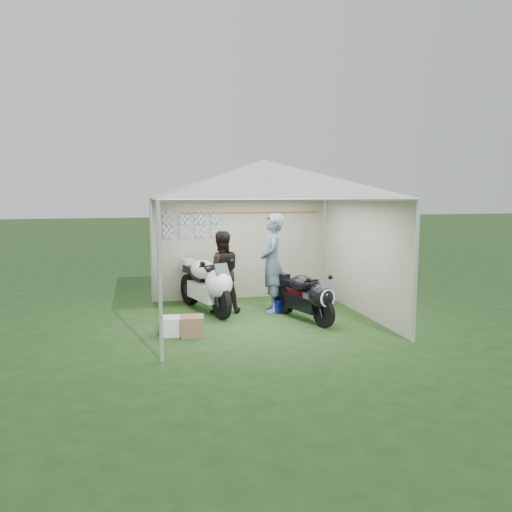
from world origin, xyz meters
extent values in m
plane|color=#1E3C17|center=(0.00, 0.00, 0.00)|extent=(80.00, 80.00, 0.00)
cylinder|color=silver|center=(-2.00, -2.00, 1.15)|extent=(0.06, 0.06, 2.30)
cylinder|color=silver|center=(2.00, -2.00, 1.15)|extent=(0.06, 0.06, 2.30)
cylinder|color=silver|center=(-2.00, 2.00, 1.15)|extent=(0.06, 0.06, 2.30)
cylinder|color=silver|center=(2.00, 2.00, 1.15)|extent=(0.06, 0.06, 2.30)
cube|color=beige|center=(0.00, 2.00, 1.15)|extent=(4.00, 0.02, 2.30)
cube|color=beige|center=(-2.00, 0.00, 1.15)|extent=(0.02, 4.00, 2.30)
cube|color=beige|center=(2.00, 0.00, 1.15)|extent=(0.02, 4.00, 2.30)
pyramid|color=white|center=(0.00, 0.00, 2.65)|extent=(5.66, 5.66, 0.70)
cube|color=#99A5B7|center=(-1.65, 1.98, 1.85)|extent=(0.22, 0.02, 0.28)
cube|color=#99A5B7|center=(-1.30, 1.98, 1.85)|extent=(0.22, 0.02, 0.28)
cube|color=#99A5B7|center=(-0.95, 1.98, 1.85)|extent=(0.22, 0.01, 0.28)
cube|color=#99A5B7|center=(-0.60, 1.98, 1.85)|extent=(0.22, 0.01, 0.28)
cube|color=#99A5B7|center=(-1.65, 1.98, 1.55)|extent=(0.22, 0.02, 0.28)
cube|color=#99A5B7|center=(-1.30, 1.98, 1.55)|extent=(0.22, 0.01, 0.28)
cube|color=#99A5B7|center=(-0.95, 1.98, 1.55)|extent=(0.22, 0.02, 0.28)
cube|color=#99A5B7|center=(-0.60, 1.98, 1.55)|extent=(0.22, 0.01, 0.28)
cylinder|color=#D8590C|center=(0.20, 1.97, 1.95)|extent=(3.20, 0.02, 0.02)
cylinder|color=black|center=(-0.77, 0.16, 0.33)|extent=(0.30, 0.66, 0.65)
cylinder|color=black|center=(-1.23, 1.62, 0.33)|extent=(0.35, 0.67, 0.65)
cube|color=silver|center=(-0.98, 0.84, 0.41)|extent=(0.66, 1.10, 0.33)
ellipsoid|color=silver|center=(-0.81, 0.26, 0.68)|extent=(0.66, 0.77, 0.55)
ellipsoid|color=silver|center=(-1.02, 0.94, 0.85)|extent=(0.66, 0.78, 0.38)
cube|color=black|center=(-1.14, 1.36, 0.79)|extent=(0.46, 0.71, 0.15)
cube|color=silver|center=(-1.25, 1.70, 0.87)|extent=(0.33, 0.38, 0.20)
cube|color=black|center=(-1.11, 1.25, 0.60)|extent=(0.28, 0.61, 0.11)
cube|color=#3F474C|center=(-0.77, 0.14, 0.96)|extent=(0.30, 0.23, 0.23)
cylinder|color=black|center=(0.90, -0.84, 0.27)|extent=(0.25, 0.54, 0.54)
cylinder|color=black|center=(0.53, 0.35, 0.27)|extent=(0.29, 0.55, 0.54)
cube|color=black|center=(0.73, -0.29, 0.34)|extent=(0.54, 0.90, 0.27)
ellipsoid|color=black|center=(0.88, -0.76, 0.55)|extent=(0.54, 0.63, 0.45)
ellipsoid|color=black|center=(0.70, -0.21, 0.70)|extent=(0.54, 0.64, 0.31)
cube|color=black|center=(0.59, 0.13, 0.64)|extent=(0.38, 0.58, 0.12)
cube|color=black|center=(0.51, 0.42, 0.71)|extent=(0.27, 0.31, 0.16)
cube|color=maroon|center=(0.62, 0.05, 0.49)|extent=(0.23, 0.49, 0.09)
cube|color=#3F474C|center=(0.91, -0.86, 0.79)|extent=(0.24, 0.19, 0.19)
cylinder|color=white|center=(0.94, -0.95, 0.55)|extent=(0.31, 0.11, 0.32)
cube|color=#151FBB|center=(0.50, 0.43, 0.13)|extent=(0.40, 0.31, 0.26)
imported|color=black|center=(-0.69, 0.70, 0.82)|extent=(0.81, 0.63, 1.65)
imported|color=slate|center=(0.33, 0.54, 0.99)|extent=(0.65, 0.82, 1.98)
cube|color=black|center=(1.27, 0.99, 0.26)|extent=(0.54, 0.45, 0.51)
cube|color=silver|center=(-1.70, -0.70, 0.16)|extent=(0.51, 0.42, 0.31)
cube|color=brown|center=(-1.43, -0.82, 0.17)|extent=(0.41, 0.41, 0.34)
camera|label=1|loc=(-2.28, -9.02, 2.41)|focal=35.00mm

